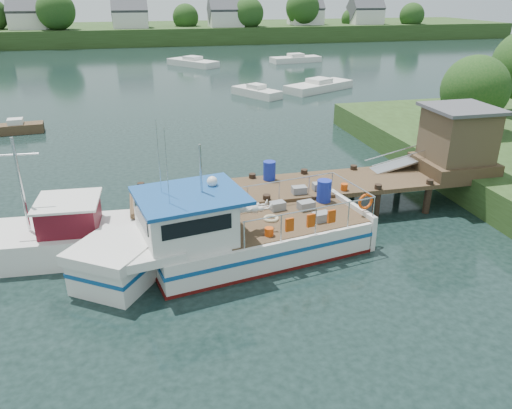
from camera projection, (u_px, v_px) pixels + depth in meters
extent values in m
plane|color=black|center=(270.00, 216.00, 22.38)|extent=(160.00, 160.00, 0.00)
cylinder|color=#332114|center=(468.00, 130.00, 30.13)|extent=(0.50, 0.50, 3.05)
sphere|color=#234418|center=(475.00, 89.00, 29.16)|extent=(3.90, 3.90, 3.90)
cube|color=#2C471D|center=(158.00, 33.00, 96.71)|extent=(140.00, 24.00, 3.00)
cylinder|color=#332114|center=(59.00, 33.00, 84.63)|extent=(0.60, 0.60, 4.80)
sphere|color=#234418|center=(56.00, 10.00, 83.22)|extent=(6.34, 6.34, 6.34)
cylinder|color=#332114|center=(126.00, 36.00, 89.14)|extent=(0.60, 0.60, 3.00)
sphere|color=#234418|center=(125.00, 23.00, 88.25)|extent=(3.96, 3.96, 3.96)
cylinder|color=#332114|center=(186.00, 32.00, 93.17)|extent=(0.60, 0.60, 3.60)
sphere|color=#234418|center=(186.00, 17.00, 92.10)|extent=(4.75, 4.75, 4.75)
cylinder|color=#332114|center=(248.00, 31.00, 91.84)|extent=(0.60, 0.60, 4.20)
sphere|color=#234418|center=(248.00, 13.00, 90.60)|extent=(5.54, 5.54, 5.54)
cylinder|color=#332114|center=(302.00, 28.00, 95.87)|extent=(0.60, 0.60, 4.80)
sphere|color=#234418|center=(303.00, 8.00, 94.45)|extent=(6.34, 6.34, 6.34)
cylinder|color=#332114|center=(350.00, 31.00, 100.38)|extent=(0.60, 0.60, 3.00)
sphere|color=#234418|center=(351.00, 19.00, 99.49)|extent=(3.96, 3.96, 3.96)
cylinder|color=#332114|center=(410.00, 30.00, 99.05)|extent=(0.60, 0.60, 3.60)
sphere|color=#234418|center=(412.00, 15.00, 97.99)|extent=(4.75, 4.75, 4.75)
cube|color=silver|center=(29.00, 22.00, 85.60)|extent=(6.00, 5.00, 3.00)
cube|color=#47474C|center=(27.00, 10.00, 84.84)|extent=(6.20, 5.09, 5.09)
cube|color=silver|center=(130.00, 21.00, 88.36)|extent=(6.00, 5.00, 3.00)
cube|color=#47474C|center=(129.00, 10.00, 87.60)|extent=(6.20, 5.09, 5.09)
cube|color=silver|center=(226.00, 20.00, 91.12)|extent=(6.00, 5.00, 3.00)
cube|color=#47474C|center=(226.00, 9.00, 90.36)|extent=(6.20, 5.09, 5.09)
cube|color=silver|center=(305.00, 18.00, 96.34)|extent=(6.00, 5.00, 3.00)
cube|color=#47474C|center=(306.00, 8.00, 95.58)|extent=(6.20, 5.09, 5.09)
cube|color=silver|center=(365.00, 18.00, 98.03)|extent=(6.00, 5.00, 3.00)
cube|color=#47474C|center=(366.00, 8.00, 97.27)|extent=(6.20, 5.09, 5.09)
cube|color=#493622|center=(313.00, 185.00, 22.29)|extent=(16.00, 3.00, 0.20)
cylinder|color=black|center=(145.00, 228.00, 19.78)|extent=(0.32, 0.32, 1.90)
cylinder|color=black|center=(143.00, 203.00, 22.10)|extent=(0.32, 0.32, 1.90)
cylinder|color=black|center=(207.00, 222.00, 20.32)|extent=(0.32, 0.32, 1.90)
cylinder|color=black|center=(199.00, 198.00, 22.64)|extent=(0.32, 0.32, 1.90)
cylinder|color=black|center=(266.00, 216.00, 20.86)|extent=(0.32, 0.32, 1.90)
cylinder|color=black|center=(252.00, 193.00, 23.17)|extent=(0.32, 0.32, 1.90)
cylinder|color=black|center=(323.00, 210.00, 21.39)|extent=(0.32, 0.32, 1.90)
cylinder|color=black|center=(303.00, 188.00, 23.71)|extent=(0.32, 0.32, 1.90)
cylinder|color=black|center=(376.00, 205.00, 21.93)|extent=(0.32, 0.32, 1.90)
cylinder|color=black|center=(352.00, 184.00, 24.25)|extent=(0.32, 0.32, 1.90)
cylinder|color=black|center=(427.00, 199.00, 22.47)|extent=(0.32, 0.32, 1.90)
cylinder|color=black|center=(399.00, 180.00, 24.79)|extent=(0.32, 0.32, 1.90)
cylinder|color=black|center=(476.00, 194.00, 23.00)|extent=(0.32, 0.32, 1.90)
cylinder|color=black|center=(444.00, 176.00, 25.32)|extent=(0.32, 0.32, 1.90)
cube|color=#493622|center=(453.00, 165.00, 23.64)|extent=(3.20, 3.00, 0.60)
cube|color=#4E3D2B|center=(458.00, 136.00, 23.08)|extent=(2.60, 2.60, 2.40)
cube|color=#47474C|center=(463.00, 108.00, 22.56)|extent=(3.00, 3.00, 0.15)
cube|color=#A5A8AD|center=(400.00, 164.00, 23.97)|extent=(3.34, 0.90, 0.79)
cylinder|color=silver|center=(405.00, 156.00, 23.41)|extent=(3.34, 0.05, 0.76)
cylinder|color=silver|center=(397.00, 151.00, 24.12)|extent=(3.34, 0.05, 0.76)
cube|color=slate|center=(299.00, 190.00, 21.08)|extent=(0.60, 0.40, 0.30)
cube|color=slate|center=(320.00, 186.00, 21.48)|extent=(0.60, 0.40, 0.30)
cylinder|color=#C5420B|center=(344.00, 187.00, 21.43)|extent=(0.30, 0.30, 0.28)
cylinder|color=#17289F|center=(269.00, 170.00, 22.49)|extent=(0.56, 0.56, 0.85)
cube|color=silver|center=(258.00, 240.00, 18.92)|extent=(8.45, 4.60, 1.23)
cube|color=silver|center=(115.00, 270.00, 16.93)|extent=(3.15, 3.15, 1.23)
cube|color=silver|center=(112.00, 250.00, 16.63)|extent=(3.43, 3.47, 0.37)
cube|color=silver|center=(144.00, 244.00, 17.04)|extent=(2.65, 3.38, 0.32)
cube|color=navy|center=(258.00, 236.00, 18.86)|extent=(8.57, 4.66, 0.15)
cube|color=navy|center=(114.00, 266.00, 16.87)|extent=(3.21, 3.21, 0.15)
cube|color=#510D0B|center=(258.00, 253.00, 19.15)|extent=(8.56, 4.64, 0.15)
cube|color=#493622|center=(288.00, 219.00, 19.15)|extent=(6.19, 3.88, 0.04)
cube|color=silver|center=(351.00, 219.00, 20.43)|extent=(0.79, 3.19, 1.44)
cube|color=silver|center=(185.00, 219.00, 17.33)|extent=(3.44, 3.27, 1.60)
cube|color=black|center=(197.00, 227.00, 16.03)|extent=(2.32, 0.47, 0.53)
cube|color=black|center=(174.00, 196.00, 18.37)|extent=(2.32, 0.47, 0.53)
cube|color=black|center=(141.00, 218.00, 16.64)|extent=(0.39, 1.90, 0.53)
cube|color=#16488C|center=(190.00, 195.00, 17.06)|extent=(4.13, 3.70, 0.13)
cylinder|color=silver|center=(201.00, 169.00, 16.86)|extent=(0.10, 0.10, 1.71)
cylinder|color=silver|center=(167.00, 167.00, 15.77)|extent=(0.03, 0.03, 2.56)
cylinder|color=silver|center=(159.00, 157.00, 16.66)|extent=(0.03, 0.03, 2.56)
sphere|color=silver|center=(212.00, 181.00, 17.69)|extent=(0.45, 0.45, 0.38)
cylinder|color=silver|center=(312.00, 209.00, 17.58)|extent=(5.26, 1.01, 0.05)
cylinder|color=silver|center=(276.00, 182.00, 20.05)|extent=(5.26, 1.01, 0.05)
cylinder|color=silver|center=(353.00, 184.00, 19.82)|extent=(0.58, 2.90, 0.05)
cylinder|color=silver|center=(244.00, 236.00, 16.80)|extent=(0.05, 0.05, 1.01)
cylinder|color=silver|center=(215.00, 204.00, 19.27)|extent=(0.05, 0.05, 1.01)
cylinder|color=silver|center=(281.00, 228.00, 17.32)|extent=(0.05, 0.05, 1.01)
cylinder|color=silver|center=(248.00, 198.00, 19.79)|extent=(0.05, 0.05, 1.01)
cylinder|color=silver|center=(316.00, 221.00, 17.84)|extent=(0.05, 0.05, 1.01)
cylinder|color=silver|center=(279.00, 193.00, 20.31)|extent=(0.05, 0.05, 1.01)
cylinder|color=silver|center=(348.00, 215.00, 18.36)|extent=(0.05, 0.05, 1.01)
cylinder|color=silver|center=(309.00, 188.00, 20.82)|extent=(0.05, 0.05, 1.01)
cylinder|color=silver|center=(373.00, 210.00, 18.77)|extent=(0.05, 0.05, 1.01)
cylinder|color=silver|center=(332.00, 184.00, 21.24)|extent=(0.05, 0.05, 1.01)
cube|color=slate|center=(321.00, 217.00, 18.94)|extent=(0.71, 0.54, 0.34)
cube|color=slate|center=(306.00, 205.00, 19.92)|extent=(0.71, 0.54, 0.34)
cube|color=slate|center=(277.00, 206.00, 19.88)|extent=(0.65, 0.51, 0.34)
cylinder|color=#17289F|center=(324.00, 191.00, 20.56)|extent=(0.70, 0.70, 0.94)
cylinder|color=#C5420B|center=(269.00, 232.00, 17.81)|extent=(0.37, 0.37, 0.32)
torus|color=#BFB28C|center=(271.00, 219.00, 19.07)|extent=(0.70, 0.70, 0.13)
torus|color=#C5420B|center=(366.00, 201.00, 19.29)|extent=(0.67, 0.22, 0.66)
cube|color=#C5420B|center=(290.00, 225.00, 17.39)|extent=(0.31, 0.16, 0.48)
cube|color=#C5420B|center=(311.00, 221.00, 17.71)|extent=(0.31, 0.16, 0.48)
cube|color=#C5420B|center=(331.00, 216.00, 18.03)|extent=(0.31, 0.16, 0.48)
imported|color=silver|center=(245.00, 209.00, 17.80)|extent=(0.56, 0.75, 1.88)
cube|color=silver|center=(58.00, 242.00, 18.87)|extent=(7.52, 3.17, 1.13)
cube|color=#550E18|center=(69.00, 215.00, 18.53)|extent=(2.16, 2.16, 1.08)
cube|color=silver|center=(67.00, 201.00, 18.31)|extent=(2.40, 2.40, 0.09)
cylinder|color=silver|center=(21.00, 185.00, 17.78)|extent=(0.12, 0.12, 3.51)
cylinder|color=silver|center=(15.00, 155.00, 17.33)|extent=(1.59, 0.17, 0.07)
cube|color=#493622|center=(17.00, 129.00, 35.02)|extent=(3.66, 1.54, 0.66)
cube|color=silver|center=(15.00, 122.00, 34.82)|extent=(1.07, 0.94, 0.42)
cube|color=silver|center=(296.00, 59.00, 68.59)|extent=(7.15, 3.31, 0.74)
cube|color=silver|center=(296.00, 55.00, 68.37)|extent=(2.14, 1.91, 0.48)
cube|color=silver|center=(256.00, 93.00, 46.92)|extent=(4.15, 5.41, 0.73)
cube|color=silver|center=(256.00, 87.00, 46.70)|extent=(1.82, 1.89, 0.47)
cube|color=silver|center=(319.00, 87.00, 49.67)|extent=(7.86, 5.85, 0.75)
cube|color=silver|center=(319.00, 81.00, 49.44)|extent=(2.72, 2.60, 0.49)
cube|color=silver|center=(193.00, 63.00, 65.21)|extent=(6.42, 7.37, 0.79)
cube|color=silver|center=(193.00, 58.00, 64.97)|extent=(2.65, 2.71, 0.51)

